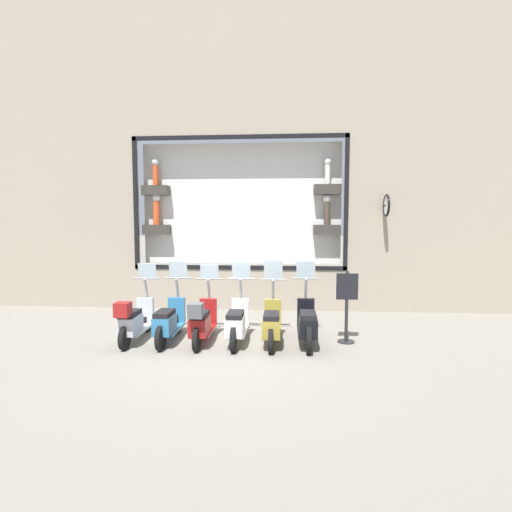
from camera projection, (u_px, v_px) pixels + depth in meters
ground_plane at (220, 346)px, 8.16m from camera, size 120.00×120.00×0.00m
building_facade at (239, 114)px, 11.25m from camera, size 1.22×36.00×10.91m
scooter_black_0 at (307, 324)px, 8.20m from camera, size 1.81×0.61×1.67m
scooter_olive_1 at (272, 324)px, 8.26m from camera, size 1.80×0.60×1.68m
scooter_white_2 at (237, 323)px, 8.31m from camera, size 1.80×0.60×1.63m
scooter_red_3 at (202, 322)px, 8.29m from camera, size 1.80×0.60×1.58m
scooter_teal_4 at (169, 322)px, 8.42m from camera, size 1.80×0.60×1.63m
scooter_silver_5 at (134, 321)px, 8.40m from camera, size 1.79×0.61×1.59m
shop_sign_post at (347, 305)px, 8.37m from camera, size 0.36×0.45×1.52m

